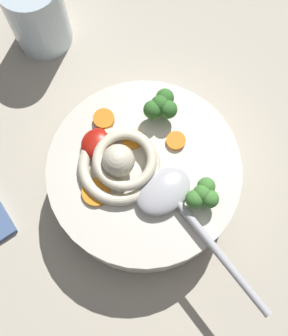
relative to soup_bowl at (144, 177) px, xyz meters
The scene contains 12 objects.
table_slab 7.37cm from the soup_bowl, 139.13° to the right, with size 135.95×135.95×4.34cm, color #BCB29E.
soup_bowl is the anchor object (origin of this frame).
noodle_pile 5.06cm from the soup_bowl, 117.84° to the left, with size 9.44×9.25×3.79cm.
soup_spoon 6.44cm from the soup_bowl, 110.60° to the right, with size 9.24×17.30×1.60cm.
chili_sauce_dollop 6.86cm from the soup_bowl, 95.59° to the left, with size 3.46×3.11×1.56cm, color #B2190F.
broccoli_floret_left 8.33cm from the soup_bowl, 15.77° to the left, with size 3.86×3.33×3.06cm.
broccoli_floret_center 8.36cm from the soup_bowl, 87.87° to the right, with size 3.60×3.09×2.84cm.
carrot_slice_extra_a 5.70cm from the soup_bowl, 16.86° to the right, with size 2.08×2.08×0.49cm, color orange.
carrot_slice_extra_b 4.89cm from the soup_bowl, 53.91° to the left, with size 2.19×2.19×0.55cm, color orange.
carrot_slice_rear 6.57cm from the soup_bowl, 150.47° to the left, with size 2.94×2.94×0.44cm, color orange.
carrot_slice_beside_chili 7.81cm from the soup_bowl, 70.58° to the left, with size 2.29×2.29×0.72cm, color orange.
drinking_glass 24.60cm from the soup_bowl, 64.60° to the left, with size 7.39×7.39×9.77cm, color silver.
Camera 1 is at (-7.88, -4.05, 53.11)cm, focal length 45.23 mm.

